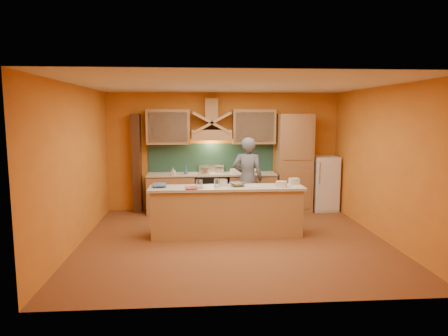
{
  "coord_description": "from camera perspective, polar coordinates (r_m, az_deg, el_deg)",
  "views": [
    {
      "loc": [
        -0.69,
        -7.03,
        2.29
      ],
      "look_at": [
        -0.11,
        0.9,
        1.22
      ],
      "focal_mm": 32.0,
      "sensor_mm": 36.0,
      "label": 1
    }
  ],
  "objects": [
    {
      "name": "island_body",
      "position": [
        7.58,
        0.39,
        -6.44
      ],
      "size": [
        2.8,
        0.55,
        0.88
      ],
      "primitive_type": "cube",
      "color": "tan",
      "rests_on": "floor"
    },
    {
      "name": "wall_right",
      "position": [
        7.88,
        21.73,
        0.65
      ],
      "size": [
        0.02,
        5.0,
        2.8
      ],
      "primitive_type": "cube",
      "color": "orange",
      "rests_on": "floor"
    },
    {
      "name": "hood_chimney",
      "position": [
        9.39,
        -1.83,
        8.34
      ],
      "size": [
        0.3,
        0.3,
        0.5
      ],
      "primitive_type": "cube",
      "color": "#A8794D",
      "rests_on": "wall_back"
    },
    {
      "name": "stove",
      "position": [
        9.42,
        -1.74,
        -3.59
      ],
      "size": [
        0.6,
        0.58,
        0.9
      ],
      "primitive_type": "cube",
      "color": "black",
      "rests_on": "floor"
    },
    {
      "name": "soap_bottle_b",
      "position": [
        9.21,
        -5.47,
        -0.24
      ],
      "size": [
        0.12,
        0.12,
        0.21
      ],
      "primitive_type": "imported",
      "rotation": [
        0.0,
        0.0,
        0.72
      ],
      "color": "#335A8E",
      "rests_on": "counter_top"
    },
    {
      "name": "island_top",
      "position": [
        7.48,
        0.39,
        -2.87
      ],
      "size": [
        2.9,
        0.62,
        0.05
      ],
      "primitive_type": "cube",
      "color": "beige",
      "rests_on": "island_body"
    },
    {
      "name": "dish_rack",
      "position": [
        9.4,
        1.77,
        -0.42
      ],
      "size": [
        0.29,
        0.24,
        0.09
      ],
      "primitive_type": "cube",
      "rotation": [
        0.0,
        0.0,
        0.16
      ],
      "color": "white",
      "rests_on": "counter_top"
    },
    {
      "name": "wall_left",
      "position": [
        7.38,
        -20.37,
        0.28
      ],
      "size": [
        0.02,
        5.0,
        2.8
      ],
      "primitive_type": "cube",
      "color": "orange",
      "rests_on": "floor"
    },
    {
      "name": "book_lower",
      "position": [
        7.3,
        -5.52,
        -2.87
      ],
      "size": [
        0.23,
        0.3,
        0.03
      ],
      "primitive_type": "imported",
      "rotation": [
        0.0,
        0.0,
        0.09
      ],
      "color": "#A93C42",
      "rests_on": "island_top"
    },
    {
      "name": "pantry_column",
      "position": [
        9.59,
        9.96,
        0.73
      ],
      "size": [
        0.8,
        0.6,
        2.3
      ],
      "primitive_type": "cube",
      "color": "#A8794D",
      "rests_on": "floor"
    },
    {
      "name": "upper_cabinet_left",
      "position": [
        9.38,
        -7.96,
        5.83
      ],
      "size": [
        1.0,
        0.35,
        0.8
      ],
      "primitive_type": "cube",
      "color": "#A8794D",
      "rests_on": "wall_back"
    },
    {
      "name": "cloth",
      "position": [
        7.45,
        4.42,
        -2.68
      ],
      "size": [
        0.23,
        0.18,
        0.01
      ],
      "primitive_type": "cube",
      "rotation": [
        0.0,
        0.0,
        -0.12
      ],
      "color": "beige",
      "rests_on": "island_top"
    },
    {
      "name": "pot_large",
      "position": [
        9.25,
        -2.76,
        -0.53
      ],
      "size": [
        0.25,
        0.25,
        0.14
      ],
      "primitive_type": "cylinder",
      "rotation": [
        0.0,
        0.0,
        0.17
      ],
      "color": "silver",
      "rests_on": "stove"
    },
    {
      "name": "bowl_back",
      "position": [
        9.48,
        4.17,
        -0.42
      ],
      "size": [
        0.32,
        0.32,
        0.08
      ],
      "primitive_type": "imported",
      "rotation": [
        0.0,
        0.0,
        -0.3
      ],
      "color": "white",
      "rests_on": "counter_top"
    },
    {
      "name": "soap_bottle_a",
      "position": [
        9.1,
        -7.25,
        -0.5
      ],
      "size": [
        0.1,
        0.1,
        0.17
      ],
      "primitive_type": "imported",
      "rotation": [
        0.0,
        0.0,
        -0.38
      ],
      "color": "beige",
      "rests_on": "counter_top"
    },
    {
      "name": "counter_top",
      "position": [
        9.34,
        -1.76,
        -0.88
      ],
      "size": [
        3.0,
        0.62,
        0.04
      ],
      "primitive_type": "cube",
      "color": "beige",
      "rests_on": "base_cabinet_left"
    },
    {
      "name": "base_cabinet_left",
      "position": [
        9.43,
        -7.53,
        -3.76
      ],
      "size": [
        1.1,
        0.6,
        0.86
      ],
      "primitive_type": "cube",
      "color": "#A8794D",
      "rests_on": "floor"
    },
    {
      "name": "grocery_bag_b",
      "position": [
        7.49,
        8.21,
        -2.3
      ],
      "size": [
        0.23,
        0.21,
        0.11
      ],
      "primitive_type": "cube",
      "rotation": [
        0.0,
        0.0,
        -0.43
      ],
      "color": "beige",
      "rests_on": "island_top"
    },
    {
      "name": "wall_front",
      "position": [
        4.67,
        4.36,
        -3.3
      ],
      "size": [
        5.5,
        0.02,
        2.8
      ],
      "primitive_type": "cube",
      "color": "orange",
      "rests_on": "floor"
    },
    {
      "name": "jar_large",
      "position": [
        7.34,
        -3.56,
        -2.27
      ],
      "size": [
        0.15,
        0.15,
        0.15
      ],
      "primitive_type": "cylinder",
      "rotation": [
        0.0,
        0.0,
        0.27
      ],
      "color": "white",
      "rests_on": "island_top"
    },
    {
      "name": "grocery_bag_a",
      "position": [
        7.85,
        9.99,
        -1.87
      ],
      "size": [
        0.2,
        0.17,
        0.12
      ],
      "primitive_type": "cube",
      "rotation": [
        0.0,
        0.0,
        0.14
      ],
      "color": "beige",
      "rests_on": "island_top"
    },
    {
      "name": "book_upper",
      "position": [
        7.56,
        -10.14,
        -2.42
      ],
      "size": [
        0.29,
        0.38,
        0.03
      ],
      "primitive_type": "imported",
      "rotation": [
        0.0,
        0.0,
        0.13
      ],
      "color": "#3F5D8C",
      "rests_on": "island_top"
    },
    {
      "name": "mixing_bowl",
      "position": [
        7.53,
        1.91,
        -2.33
      ],
      "size": [
        0.38,
        0.38,
        0.07
      ],
      "primitive_type": "imported",
      "rotation": [
        0.0,
        0.0,
        0.36
      ],
      "color": "silver",
      "rests_on": "island_top"
    },
    {
      "name": "trim_column_left",
      "position": [
        9.55,
        -12.35,
        0.64
      ],
      "size": [
        0.2,
        0.3,
        2.3
      ],
      "primitive_type": "cube",
      "color": "#472816",
      "rests_on": "floor"
    },
    {
      "name": "kitchen_scale",
      "position": [
        7.59,
        -0.08,
        -2.11
      ],
      "size": [
        0.16,
        0.16,
        0.11
      ],
      "primitive_type": "cube",
      "rotation": [
        0.0,
        0.0,
        -0.23
      ],
      "color": "silver",
      "rests_on": "island_top"
    },
    {
      "name": "jar_small",
      "position": [
        7.45,
        -1.04,
        -2.14
      ],
      "size": [
        0.11,
        0.11,
        0.15
      ],
      "primitive_type": "cylinder",
      "rotation": [
        0.0,
        0.0,
        -0.02
      ],
      "color": "white",
      "rests_on": "island_top"
    },
    {
      "name": "floor",
      "position": [
        7.43,
        1.36,
        -10.28
      ],
      "size": [
        5.5,
        5.0,
        0.01
      ],
      "primitive_type": "cube",
      "color": "brown",
      "rests_on": "ground"
    },
    {
      "name": "backsplash",
      "position": [
        9.58,
        -1.84,
        1.44
      ],
      "size": [
        3.0,
        0.03,
        0.7
      ],
      "primitive_type": "cube",
      "color": "#1C3E35",
      "rests_on": "wall_back"
    },
    {
      "name": "wall_back",
      "position": [
        9.6,
        -0.05,
        2.35
      ],
      "size": [
        5.5,
        0.02,
        2.8
      ],
      "primitive_type": "cube",
      "color": "orange",
      "rests_on": "floor"
    },
    {
      "name": "base_cabinet_right",
      "position": [
        9.51,
        3.99,
        -3.62
      ],
      "size": [
        1.1,
        0.6,
        0.86
      ],
      "primitive_type": "cube",
      "color": "#A8794D",
      "rests_on": "floor"
    },
    {
      "name": "ceiling",
      "position": [
        7.09,
        1.43,
        11.81
      ],
      "size": [
        5.5,
        5.0,
        0.01
      ],
      "primitive_type": "cube",
      "color": "white",
      "rests_on": "wall_back"
    },
    {
      "name": "range_hood",
      "position": [
        9.3,
        -1.79,
        4.78
      ],
      "size": [
        0.92,
        0.5,
        0.24
      ],
      "primitive_type": "cube",
      "color": "#A8794D",
      "rests_on": "wall_back"
    },
    {
      "name": "upper_cabinet_right",
      "position": [
        9.46,
        4.28,
        5.9
      ],
      "size": [
        1.0,
        0.35,
        0.8
      ],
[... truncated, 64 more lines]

